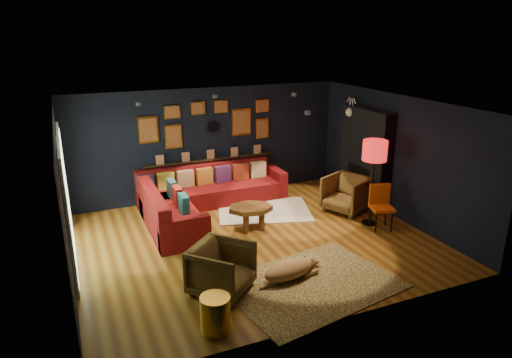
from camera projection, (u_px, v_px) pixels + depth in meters
name	position (u px, v px, depth m)	size (l,w,h in m)	color
floor	(255.00, 241.00, 8.75)	(6.50, 6.50, 0.00)	#936322
room_walls	(255.00, 161.00, 8.25)	(6.50, 6.50, 6.50)	black
sectional	(197.00, 199.00, 10.00)	(3.41, 2.69, 0.86)	maroon
ledge	(211.00, 160.00, 10.80)	(3.20, 0.12, 0.04)	black
gallery_wall	(208.00, 122.00, 10.55)	(3.15, 0.04, 1.02)	gold
sunburst_mirror	(213.00, 126.00, 10.63)	(0.47, 0.16, 0.47)	silver
fireplace	(364.00, 160.00, 10.37)	(0.31, 1.60, 2.20)	black
deer_head	(356.00, 112.00, 10.50)	(0.50, 0.28, 0.45)	white
sliding_door	(67.00, 201.00, 7.72)	(0.06, 2.80, 2.20)	white
ceiling_spots	(238.00, 101.00, 8.65)	(3.30, 2.50, 0.06)	black
shag_rug	(264.00, 210.00, 10.17)	(2.00, 1.46, 0.03)	silver
leopard_rug	(311.00, 284.00, 7.26)	(2.63, 1.88, 0.02)	#DBB163
coffee_table	(251.00, 211.00, 9.16)	(1.03, 0.86, 0.46)	#5B3615
pouf	(171.00, 217.00, 9.41)	(0.47, 0.47, 0.31)	#A61E1B
armchair_left	(222.00, 267.00, 6.94)	(0.83, 0.78, 0.86)	#A47734
armchair_right	(346.00, 192.00, 10.06)	(0.85, 0.80, 0.88)	#A47734
gold_stool	(215.00, 314.00, 6.07)	(0.41, 0.41, 0.51)	gold
orange_chair	(381.00, 203.00, 9.18)	(0.53, 0.53, 0.90)	black
floor_lamp	(375.00, 154.00, 9.04)	(0.49, 0.49, 1.78)	black
dog	(289.00, 267.00, 7.36)	(1.27, 0.63, 0.40)	#9D723F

